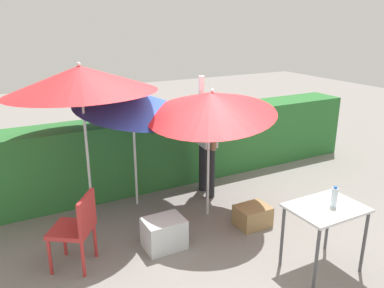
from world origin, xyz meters
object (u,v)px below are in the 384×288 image
at_px(crate_cardboard, 253,216).
at_px(cooler_box, 164,233).
at_px(person_vendor, 207,138).
at_px(bottle_water, 334,197).
at_px(umbrella_yellow, 80,79).
at_px(umbrella_orange, 211,103).
at_px(folding_table, 326,215).
at_px(umbrella_rainbow, 133,100).
at_px(chair_plastic, 77,226).

bearing_deg(crate_cardboard, cooler_box, 175.88).
bearing_deg(crate_cardboard, person_vendor, 91.59).
bearing_deg(cooler_box, bottle_water, -41.28).
bearing_deg(bottle_water, umbrella_yellow, 130.43).
bearing_deg(umbrella_orange, folding_table, -74.63).
bearing_deg(umbrella_orange, crate_cardboard, -56.32).
distance_m(umbrella_rainbow, umbrella_yellow, 0.85).
relative_size(person_vendor, chair_plastic, 2.11).
xyz_separation_m(crate_cardboard, folding_table, (0.10, -1.15, 0.54)).
xyz_separation_m(cooler_box, crate_cardboard, (1.29, -0.09, -0.05)).
relative_size(umbrella_orange, crate_cardboard, 4.43).
relative_size(umbrella_orange, person_vendor, 1.05).
height_order(person_vendor, folding_table, person_vendor).
height_order(cooler_box, crate_cardboard, cooler_box).
distance_m(umbrella_orange, person_vendor, 1.02).
bearing_deg(umbrella_rainbow, bottle_water, -63.08).
height_order(umbrella_rainbow, crate_cardboard, umbrella_rainbow).
relative_size(umbrella_yellow, crate_cardboard, 4.93).
bearing_deg(person_vendor, chair_plastic, -156.33).
bearing_deg(person_vendor, bottle_water, -85.33).
distance_m(umbrella_orange, crate_cardboard, 1.65).
distance_m(chair_plastic, bottle_water, 2.85).
relative_size(umbrella_yellow, cooler_box, 4.46).
bearing_deg(cooler_box, umbrella_yellow, 117.97).
xyz_separation_m(umbrella_yellow, bottle_water, (2.06, -2.41, -1.09)).
distance_m(umbrella_rainbow, person_vendor, 1.32).
height_order(umbrella_orange, person_vendor, umbrella_orange).
relative_size(umbrella_rainbow, bottle_water, 8.17).
xyz_separation_m(umbrella_orange, umbrella_yellow, (-1.53, 0.68, 0.34)).
bearing_deg(bottle_water, cooler_box, 138.72).
distance_m(umbrella_rainbow, crate_cardboard, 2.32).
height_order(umbrella_yellow, folding_table, umbrella_yellow).
bearing_deg(umbrella_yellow, umbrella_orange, -24.03).
bearing_deg(chair_plastic, person_vendor, 23.67).
distance_m(umbrella_yellow, bottle_water, 3.35).
xyz_separation_m(crate_cardboard, bottle_water, (0.16, -1.18, 0.75)).
xyz_separation_m(umbrella_yellow, crate_cardboard, (1.89, -1.23, -1.84)).
xyz_separation_m(umbrella_orange, bottle_water, (0.53, -1.73, -0.76)).
xyz_separation_m(person_vendor, crate_cardboard, (0.03, -1.20, -0.79)).
bearing_deg(bottle_water, folding_table, 150.87).
bearing_deg(umbrella_yellow, person_vendor, -1.14).
relative_size(cooler_box, crate_cardboard, 1.10).
xyz_separation_m(umbrella_orange, chair_plastic, (-1.93, -0.35, -1.14)).
bearing_deg(crate_cardboard, umbrella_yellow, 146.95).
relative_size(umbrella_yellow, person_vendor, 1.17).
bearing_deg(folding_table, bottle_water, -29.13).
height_order(cooler_box, folding_table, folding_table).
bearing_deg(umbrella_rainbow, cooler_box, -96.39).
relative_size(umbrella_orange, cooler_box, 4.01).
relative_size(chair_plastic, crate_cardboard, 1.99).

